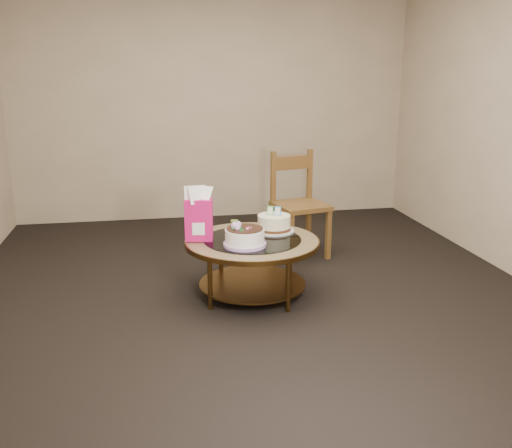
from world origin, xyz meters
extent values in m
plane|color=black|center=(0.00, 0.00, 0.00)|extent=(5.00, 5.00, 0.00)
cube|color=#BBA68E|center=(0.00, 2.50, 1.30)|extent=(4.50, 0.02, 2.60)
cube|color=#BBA68E|center=(0.00, -2.50, 1.30)|extent=(4.50, 0.02, 2.60)
cylinder|color=#513717|center=(0.35, 0.20, 0.21)|extent=(0.04, 0.04, 0.42)
cylinder|color=#513717|center=(-0.20, 0.35, 0.21)|extent=(0.04, 0.04, 0.42)
cylinder|color=#513717|center=(-0.35, -0.20, 0.21)|extent=(0.04, 0.04, 0.42)
cylinder|color=#513717|center=(0.20, -0.35, 0.21)|extent=(0.04, 0.04, 0.42)
cylinder|color=#513717|center=(0.00, 0.00, 0.10)|extent=(0.82, 0.82, 0.02)
cylinder|color=#513717|center=(0.00, 0.00, 0.43)|extent=(1.02, 1.02, 0.04)
cylinder|color=olive|center=(0.00, 0.00, 0.45)|extent=(1.00, 1.00, 0.01)
cylinder|color=black|center=(0.00, 0.00, 0.45)|extent=(0.74, 0.74, 0.01)
cylinder|color=#BA94D1|center=(-0.08, -0.16, 0.47)|extent=(0.31, 0.31, 0.02)
cylinder|color=white|center=(-0.08, -0.16, 0.52)|extent=(0.28, 0.28, 0.13)
cylinder|color=black|center=(-0.08, -0.16, 0.59)|extent=(0.27, 0.27, 0.01)
sphere|color=#BA94D1|center=(-0.15, -0.15, 0.61)|extent=(0.06, 0.06, 0.06)
sphere|color=#BA94D1|center=(-0.12, -0.11, 0.61)|extent=(0.05, 0.05, 0.05)
sphere|color=#BA94D1|center=(-0.14, -0.19, 0.61)|extent=(0.04, 0.04, 0.04)
cone|color=#207B37|center=(-0.11, -0.15, 0.59)|extent=(0.04, 0.04, 0.03)
cone|color=#207B37|center=(-0.17, -0.18, 0.59)|extent=(0.03, 0.04, 0.03)
cone|color=#207B37|center=(-0.11, -0.09, 0.59)|extent=(0.03, 0.03, 0.03)
cone|color=#207B37|center=(-0.11, -0.21, 0.59)|extent=(0.03, 0.04, 0.03)
cylinder|color=silver|center=(0.20, 0.17, 0.46)|extent=(0.32, 0.32, 0.01)
cylinder|color=#432413|center=(0.20, 0.17, 0.48)|extent=(0.26, 0.26, 0.02)
cylinder|color=white|center=(0.20, 0.17, 0.54)|extent=(0.26, 0.26, 0.10)
cube|color=green|center=(0.18, 0.19, 0.63)|extent=(0.05, 0.03, 0.07)
cube|color=silver|center=(0.18, 0.19, 0.63)|extent=(0.04, 0.03, 0.06)
cube|color=#4087DB|center=(0.23, 0.16, 0.63)|extent=(0.05, 0.03, 0.07)
cube|color=silver|center=(0.23, 0.16, 0.63)|extent=(0.04, 0.03, 0.06)
cube|color=#DC1471|center=(-0.40, 0.04, 0.62)|extent=(0.22, 0.14, 0.31)
cube|color=white|center=(-0.40, 0.04, 0.56)|extent=(0.11, 0.13, 0.09)
cube|color=#EDD761|center=(-0.10, 0.26, 0.46)|extent=(0.11, 0.11, 0.01)
cylinder|color=gold|center=(-0.10, 0.26, 0.47)|extent=(0.12, 0.12, 0.01)
cylinder|color=olive|center=(-0.10, 0.26, 0.51)|extent=(0.06, 0.06, 0.06)
cylinder|color=black|center=(-0.10, 0.26, 0.54)|extent=(0.00, 0.00, 0.01)
cube|color=brown|center=(0.61, 0.88, 0.48)|extent=(0.53, 0.53, 0.04)
cube|color=brown|center=(0.47, 0.65, 0.24)|extent=(0.05, 0.05, 0.48)
cube|color=brown|center=(0.84, 0.74, 0.24)|extent=(0.05, 0.05, 0.48)
cube|color=brown|center=(0.38, 1.03, 0.24)|extent=(0.05, 0.05, 0.48)
cube|color=brown|center=(0.75, 1.11, 0.24)|extent=(0.05, 0.05, 0.48)
cube|color=brown|center=(0.38, 1.03, 0.72)|extent=(0.05, 0.05, 0.49)
cube|color=brown|center=(0.75, 1.11, 0.72)|extent=(0.05, 0.05, 0.49)
cube|color=brown|center=(0.57, 1.07, 0.85)|extent=(0.38, 0.12, 0.13)
camera|label=1|loc=(-0.72, -4.06, 1.71)|focal=40.00mm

